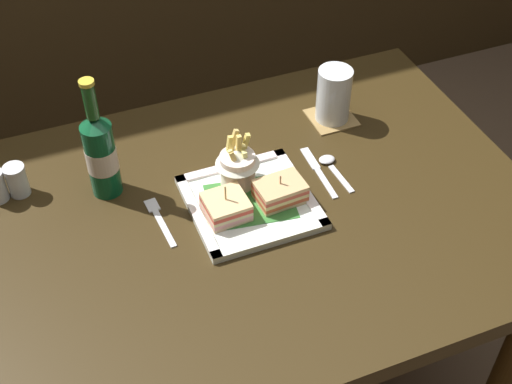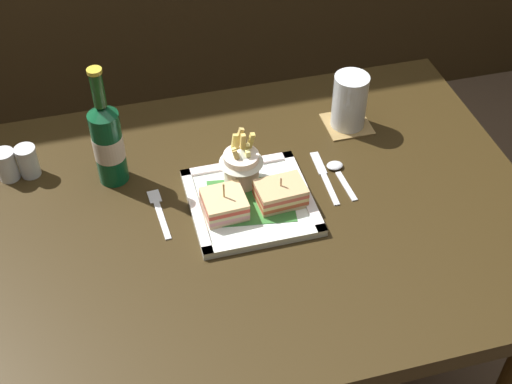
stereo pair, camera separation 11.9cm
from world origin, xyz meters
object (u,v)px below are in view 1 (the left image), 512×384
pepper_shaker (18,182)px  beer_bottle (101,153)px  water_glass (333,98)px  sandwich_half_right (280,192)px  fries_cup (238,164)px  square_plate (250,203)px  sandwich_half_left (226,207)px  knife (318,170)px  fork (159,219)px  spoon (330,164)px  dining_table (261,254)px

pepper_shaker → beer_bottle: bearing=-18.9°
pepper_shaker → water_glass: bearing=-1.0°
sandwich_half_right → fries_cup: fries_cup is taller
square_plate → sandwich_half_left: sandwich_half_left is taller
square_plate → sandwich_half_left: 0.06m
sandwich_half_right → pepper_shaker: size_ratio=1.42×
sandwich_half_left → sandwich_half_right: size_ratio=0.85×
water_glass → knife: 0.19m
fries_cup → pepper_shaker: size_ratio=1.71×
fork → water_glass: bearing=19.9°
beer_bottle → knife: (0.42, -0.11, -0.10)m
water_glass → knife: size_ratio=0.76×
square_plate → spoon: size_ratio=2.00×
spoon → dining_table: bearing=-161.0°
knife → pepper_shaker: size_ratio=2.37×
sandwich_half_right → fork: bearing=169.1°
knife → sandwich_half_right: bearing=-151.5°
beer_bottle → water_glass: 0.53m
pepper_shaker → fork: bearing=-36.4°
fries_cup → water_glass: 0.31m
sandwich_half_left → knife: bearing=15.1°
dining_table → sandwich_half_left: 0.18m
square_plate → water_glass: 0.34m
sandwich_half_left → water_glass: bearing=32.3°
pepper_shaker → square_plate: bearing=-26.0°
sandwich_half_left → pepper_shaker: bearing=148.5°
square_plate → knife: square_plate is taller
dining_table → water_glass: size_ratio=8.78×
sandwich_half_right → knife: bearing=28.5°
beer_bottle → fork: 0.17m
sandwich_half_right → fries_cup: (-0.06, 0.08, 0.03)m
sandwich_half_right → spoon: bearing=24.1°
beer_bottle → spoon: 0.47m
sandwich_half_right → spoon: size_ratio=0.82×
sandwich_half_right → fries_cup: bearing=127.8°
dining_table → sandwich_half_right: size_ratio=11.15×
fries_cup → pepper_shaker: (-0.42, 0.15, -0.03)m
dining_table → sandwich_half_left: size_ratio=13.06×
knife → spoon: (0.03, 0.00, 0.00)m
sandwich_half_right → pepper_shaker: sandwich_half_right is taller
sandwich_half_right → pepper_shaker: 0.53m
dining_table → pepper_shaker: size_ratio=15.82×
spoon → water_glass: bearing=62.8°
sandwich_half_left → beer_bottle: beer_bottle is taller
water_glass → knife: bearing=-125.4°
fork → spoon: 0.38m
square_plate → pepper_shaker: pepper_shaker is taller
beer_bottle → spoon: (0.45, -0.10, -0.09)m
square_plate → water_glass: bearing=35.0°
sandwich_half_left → pepper_shaker: size_ratio=1.21×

